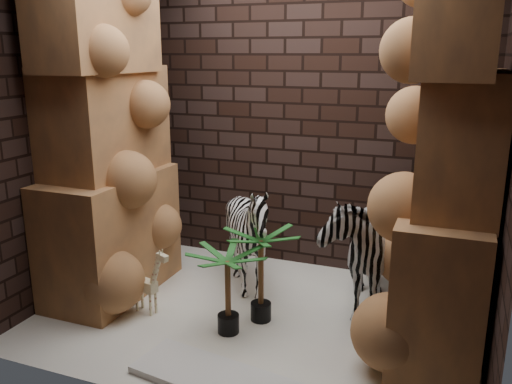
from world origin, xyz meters
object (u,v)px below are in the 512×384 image
at_px(zebra_right, 357,236).
at_px(palm_front, 261,275).
at_px(giraffe_toy, 145,278).
at_px(palm_back, 228,292).
at_px(zebra_left, 249,242).

height_order(zebra_right, palm_front, zebra_right).
xyz_separation_m(zebra_right, giraffe_toy, (-1.62, -0.76, -0.33)).
bearing_deg(giraffe_toy, palm_front, 25.88).
relative_size(giraffe_toy, palm_back, 0.89).
relative_size(zebra_left, palm_back, 1.55).
bearing_deg(palm_back, zebra_left, 98.94).
bearing_deg(zebra_right, palm_back, -144.71).
xyz_separation_m(zebra_left, palm_back, (0.11, -0.73, -0.14)).
relative_size(zebra_left, palm_front, 1.37).
bearing_deg(zebra_right, palm_front, -150.29).
distance_m(zebra_left, palm_front, 0.54).
bearing_deg(zebra_right, giraffe_toy, -163.99).
bearing_deg(palm_front, zebra_left, 122.26).
relative_size(zebra_left, giraffe_toy, 1.74).
xyz_separation_m(zebra_left, palm_front, (0.28, -0.45, -0.09)).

